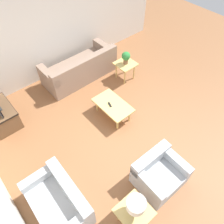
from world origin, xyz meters
TOP-DOWN VIEW (x-y plane):
  - ground_plane at (0.00, 0.00)m, footprint 14.00×14.00m
  - wall_right at (3.06, 0.00)m, footprint 0.12×7.20m
  - sofa at (2.29, -0.17)m, footprint 0.93×2.17m
  - armchair at (-1.39, 0.55)m, footprint 0.81×0.93m
  - loveseat at (-0.57, 2.33)m, footprint 1.29×0.82m
  - coffee_table at (0.53, 0.09)m, footprint 1.00×0.60m
  - side_table_plant at (1.40, -1.15)m, footprint 0.55×0.55m
  - side_table_lamp at (-1.62, 1.47)m, footprint 0.55×0.55m
  - tv_stand_chest at (2.12, 2.31)m, footprint 0.94×0.62m
  - potted_plant at (1.40, -1.15)m, footprint 0.24×0.24m
  - table_lamp at (-1.62, 1.47)m, footprint 0.31×0.31m
  - remote_control at (0.57, 0.15)m, footprint 0.16×0.09m

SIDE VIEW (x-z plane):
  - ground_plane at x=0.00m, z-range 0.00..0.00m
  - loveseat at x=-0.57m, z-range -0.07..0.62m
  - tv_stand_chest at x=2.12m, z-range 0.02..0.54m
  - armchair at x=-1.39m, z-range -0.06..0.63m
  - sofa at x=2.29m, z-range -0.10..0.72m
  - coffee_table at x=0.53m, z-range 0.16..0.56m
  - remote_control at x=0.57m, z-range 0.40..0.42m
  - side_table_plant at x=1.40m, z-range 0.19..0.73m
  - side_table_lamp at x=-1.62m, z-range 0.19..0.73m
  - potted_plant at x=1.40m, z-range 0.58..0.95m
  - table_lamp at x=-1.62m, z-range 0.64..1.07m
  - wall_right at x=3.06m, z-range 0.00..2.70m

